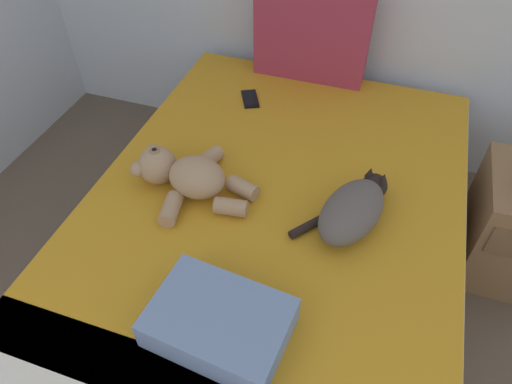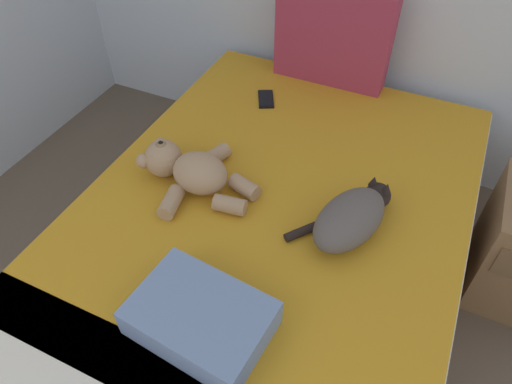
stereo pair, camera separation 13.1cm
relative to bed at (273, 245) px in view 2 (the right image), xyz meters
The scene contains 6 objects.
bed is the anchor object (origin of this frame).
patterned_cushion 1.06m from the bed, 95.99° to the left, with size 0.56×0.13×0.48m.
cat 0.46m from the bed, ahead, with size 0.34×0.42×0.15m.
teddy_bear 0.49m from the bed, behind, with size 0.50×0.44×0.16m.
cell_phone 0.74m from the bed, 116.90° to the left, with size 0.13×0.16×0.01m.
throw_pillow 0.66m from the bed, 89.32° to the right, with size 0.40×0.28×0.11m, color #728CB7.
Camera 2 is at (2.15, 1.99, 1.82)m, focal length 32.47 mm.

